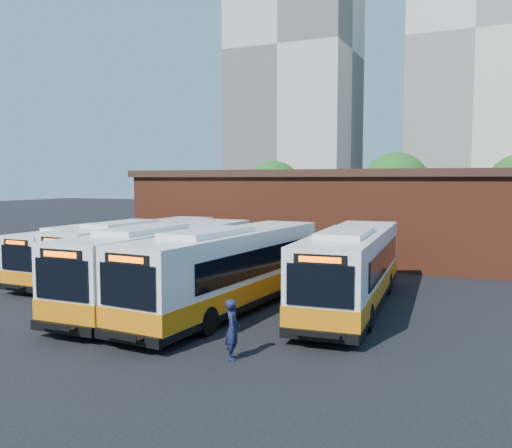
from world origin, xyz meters
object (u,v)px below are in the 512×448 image
at_px(bus_mideast, 229,273).
at_px(transit_worker, 233,329).
at_px(bus_midwest, 164,267).
at_px(bus_west, 140,254).
at_px(bus_east, 352,271).
at_px(bus_farwest, 95,253).

height_order(bus_mideast, transit_worker, bus_mideast).
bearing_deg(bus_midwest, bus_west, 136.73).
bearing_deg(bus_west, bus_east, -4.32).
bearing_deg(transit_worker, bus_east, -33.24).
xyz_separation_m(bus_farwest, bus_west, (3.18, -0.00, 0.15)).
bearing_deg(bus_farwest, bus_mideast, -18.96).
height_order(bus_east, transit_worker, bus_east).
distance_m(bus_west, bus_mideast, 8.51).
bearing_deg(bus_east, bus_farwest, 171.27).
relative_size(bus_west, bus_midwest, 0.95).
relative_size(bus_farwest, bus_mideast, 0.85).
bearing_deg(bus_midwest, bus_mideast, -0.98).
bearing_deg(bus_farwest, bus_west, 1.04).
height_order(bus_mideast, bus_east, bus_mideast).
height_order(bus_west, bus_mideast, bus_mideast).
distance_m(bus_east, transit_worker, 8.68).
distance_m(bus_mideast, bus_east, 5.51).
relative_size(bus_west, transit_worker, 6.61).
xyz_separation_m(bus_farwest, bus_mideast, (10.74, -3.92, 0.25)).
bearing_deg(bus_mideast, bus_farwest, 164.05).
bearing_deg(transit_worker, bus_midwest, 26.32).
distance_m(bus_mideast, transit_worker, 6.53).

